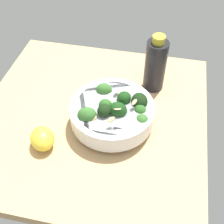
% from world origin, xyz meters
% --- Properties ---
extents(ground_plane, '(0.59, 0.59, 0.03)m').
position_xyz_m(ground_plane, '(0.00, 0.00, -0.02)').
color(ground_plane, tan).
extents(bowl_of_broccoli, '(0.21, 0.21, 0.10)m').
position_xyz_m(bowl_of_broccoli, '(0.06, -0.02, 0.04)').
color(bowl_of_broccoli, white).
rests_on(bowl_of_broccoli, ground_plane).
extents(lemon_wedge, '(0.08, 0.09, 0.05)m').
position_xyz_m(lemon_wedge, '(-0.09, -0.12, 0.02)').
color(lemon_wedge, yellow).
rests_on(lemon_wedge, ground_plane).
extents(bottle_tall, '(0.06, 0.06, 0.17)m').
position_xyz_m(bottle_tall, '(0.14, 0.14, 0.08)').
color(bottle_tall, black).
rests_on(bottle_tall, ground_plane).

